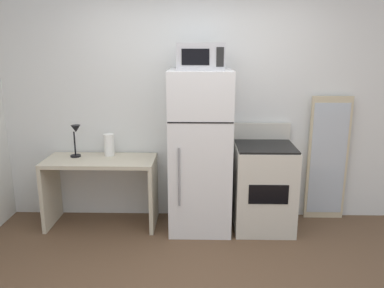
# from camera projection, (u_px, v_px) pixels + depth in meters

# --- Properties ---
(wall_back_white) EXTENTS (5.00, 0.10, 2.60)m
(wall_back_white) POSITION_uv_depth(u_px,v_px,m) (197.00, 103.00, 4.30)
(wall_back_white) COLOR silver
(wall_back_white) RESTS_ON ground
(desk) EXTENTS (1.17, 0.53, 0.75)m
(desk) POSITION_uv_depth(u_px,v_px,m) (101.00, 179.00, 4.19)
(desk) COLOR beige
(desk) RESTS_ON ground
(desk_lamp) EXTENTS (0.14, 0.12, 0.35)m
(desk_lamp) POSITION_uv_depth(u_px,v_px,m) (76.00, 135.00, 4.15)
(desk_lamp) COLOR black
(desk_lamp) RESTS_ON desk
(paper_towel_roll) EXTENTS (0.11, 0.11, 0.24)m
(paper_towel_roll) POSITION_uv_depth(u_px,v_px,m) (109.00, 145.00, 4.24)
(paper_towel_roll) COLOR white
(paper_towel_roll) RESTS_ON desk
(refrigerator) EXTENTS (0.64, 0.64, 1.69)m
(refrigerator) POSITION_uv_depth(u_px,v_px,m) (200.00, 152.00, 4.05)
(refrigerator) COLOR white
(refrigerator) RESTS_ON ground
(microwave) EXTENTS (0.46, 0.35, 0.26)m
(microwave) POSITION_uv_depth(u_px,v_px,m) (201.00, 56.00, 3.79)
(microwave) COLOR #B7B7BC
(microwave) RESTS_ON refrigerator
(oven_range) EXTENTS (0.62, 0.61, 1.10)m
(oven_range) POSITION_uv_depth(u_px,v_px,m) (264.00, 186.00, 4.14)
(oven_range) COLOR beige
(oven_range) RESTS_ON ground
(leaning_mirror) EXTENTS (0.44, 0.03, 1.40)m
(leaning_mirror) POSITION_uv_depth(u_px,v_px,m) (328.00, 159.00, 4.31)
(leaning_mirror) COLOR #C6B793
(leaning_mirror) RESTS_ON ground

